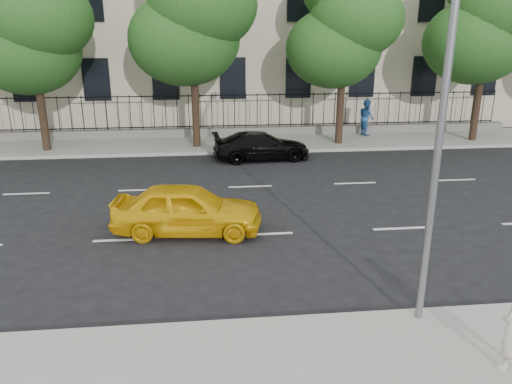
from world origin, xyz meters
TOP-DOWN VIEW (x-y plane):
  - ground at (0.00, 0.00)m, footprint 120.00×120.00m
  - far_sidewalk at (0.00, 14.00)m, footprint 60.00×4.00m
  - lane_markings at (0.00, 4.75)m, footprint 49.60×4.62m
  - iron_fence at (0.00, 15.70)m, footprint 30.00×0.50m
  - street_light at (2.50, -1.77)m, footprint 0.25×3.32m
  - tree_b at (-8.96, 13.36)m, footprint 5.53×5.12m
  - tree_c at (-1.96, 13.36)m, footprint 5.89×5.50m
  - tree_d at (5.04, 13.36)m, footprint 5.34×4.94m
  - tree_e at (12.04, 13.36)m, footprint 5.71×5.31m
  - yellow_taxi at (-2.19, 2.86)m, footprint 4.39×2.16m
  - black_sedan at (0.87, 10.93)m, footprint 4.40×2.04m
  - pedestrian_far at (6.94, 14.98)m, footprint 0.86×1.03m

SIDE VIEW (x-z plane):
  - ground at x=0.00m, z-range 0.00..0.00m
  - lane_markings at x=0.00m, z-range 0.00..0.01m
  - far_sidewalk at x=0.00m, z-range 0.00..0.15m
  - black_sedan at x=0.87m, z-range 0.00..1.24m
  - iron_fence at x=0.00m, z-range -0.45..1.75m
  - yellow_taxi at x=-2.19m, z-range 0.00..1.44m
  - pedestrian_far at x=6.94m, z-range 0.15..2.03m
  - street_light at x=2.50m, z-range 1.12..9.17m
  - tree_d at x=5.04m, z-range 1.42..10.26m
  - tree_b at x=-8.96m, z-range 1.35..10.33m
  - tree_e at x=12.04m, z-range 1.47..10.93m
  - tree_c at x=-1.96m, z-range 1.51..11.31m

